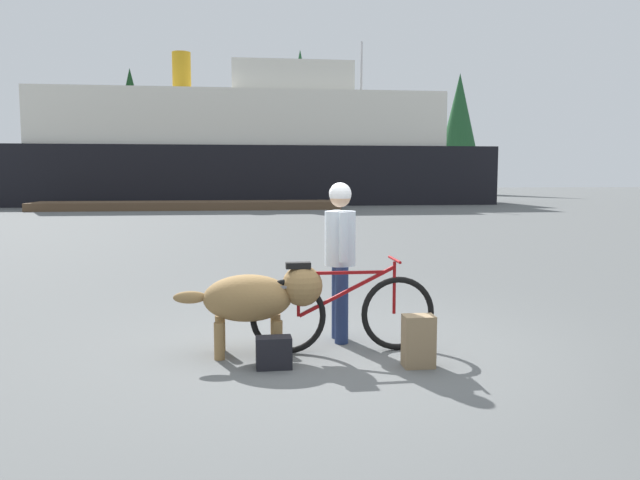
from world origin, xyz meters
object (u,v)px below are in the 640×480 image
(person_cyclist, at_px, (340,247))
(ferry_boat, at_px, (245,151))
(sailboat_moored, at_px, (361,195))
(handbag_pannier, at_px, (274,353))
(bicycle, at_px, (342,312))
(dog, at_px, (259,297))
(backpack, at_px, (419,341))

(person_cyclist, height_order, ferry_boat, ferry_boat)
(sailboat_moored, bearing_deg, ferry_boat, 175.05)
(handbag_pannier, bearing_deg, person_cyclist, 49.47)
(bicycle, relative_size, handbag_pannier, 5.72)
(person_cyclist, relative_size, ferry_boat, 0.06)
(bicycle, height_order, person_cyclist, person_cyclist)
(handbag_pannier, bearing_deg, dog, 103.13)
(backpack, relative_size, sailboat_moored, 0.05)
(dog, bearing_deg, backpack, -23.17)
(person_cyclist, height_order, handbag_pannier, person_cyclist)
(bicycle, distance_m, handbag_pannier, 0.86)
(person_cyclist, bearing_deg, bicycle, -96.11)
(person_cyclist, relative_size, backpack, 3.50)
(bicycle, height_order, handbag_pannier, bicycle)
(bicycle, distance_m, dog, 0.83)
(bicycle, bearing_deg, sailboat_moored, 78.57)
(dog, bearing_deg, ferry_boat, 89.57)
(person_cyclist, relative_size, handbag_pannier, 5.19)
(ferry_boat, relative_size, sailboat_moored, 3.03)
(dog, relative_size, ferry_boat, 0.05)
(person_cyclist, xyz_separation_m, dog, (-0.86, -0.39, -0.43))
(backpack, xyz_separation_m, ferry_boat, (-1.17, 33.58, 2.96))
(bicycle, xyz_separation_m, dog, (-0.81, 0.04, 0.16))
(dog, relative_size, sailboat_moored, 0.15)
(bicycle, bearing_deg, ferry_boat, 90.98)
(bicycle, distance_m, sailboat_moored, 33.06)
(handbag_pannier, xyz_separation_m, ferry_boat, (0.13, 33.46, 3.06))
(bicycle, bearing_deg, person_cyclist, 83.89)
(handbag_pannier, bearing_deg, bicycle, 32.20)
(dog, distance_m, backpack, 1.58)
(dog, relative_size, backpack, 3.02)
(bicycle, relative_size, sailboat_moored, 0.19)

